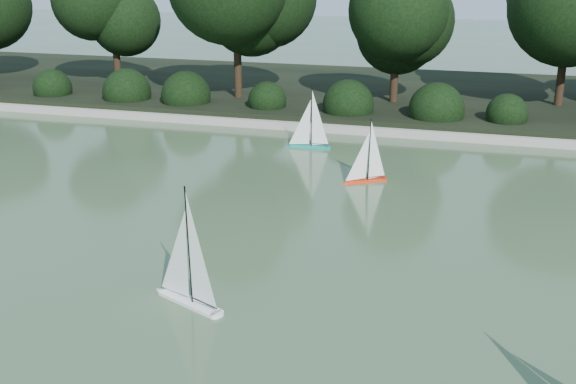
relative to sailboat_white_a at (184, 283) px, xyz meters
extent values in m
plane|color=#385130|center=(-0.18, -0.24, -0.25)|extent=(80.00, 80.00, 0.00)
cube|color=gray|center=(-0.18, 8.76, -0.16)|extent=(40.00, 0.35, 0.18)
cube|color=black|center=(-0.18, 12.76, -0.10)|extent=(40.00, 8.00, 0.30)
cylinder|color=black|center=(-7.18, 11.56, 0.44)|extent=(0.20, 0.20, 1.37)
sphere|color=black|center=(-7.18, 11.56, 2.13)|extent=(2.24, 2.24, 2.24)
cylinder|color=black|center=(-3.18, 10.66, 0.58)|extent=(0.20, 0.20, 1.66)
cylinder|color=black|center=(0.82, 11.16, 0.38)|extent=(0.20, 0.20, 1.26)
sphere|color=black|center=(0.82, 11.16, 1.96)|extent=(2.10, 2.10, 2.10)
cylinder|color=black|center=(4.82, 11.86, 0.62)|extent=(0.20, 0.20, 1.73)
sphere|color=black|center=(-8.18, 9.66, 0.20)|extent=(1.10, 1.10, 1.10)
sphere|color=black|center=(-6.18, 9.66, 0.20)|extent=(1.10, 1.10, 1.10)
sphere|color=black|center=(-4.18, 9.66, 0.20)|extent=(1.10, 1.10, 1.10)
sphere|color=black|center=(-2.18, 9.66, 0.20)|extent=(1.10, 1.10, 1.10)
sphere|color=black|center=(-0.18, 9.66, 0.20)|extent=(1.10, 1.10, 1.10)
sphere|color=black|center=(1.82, 9.66, 0.20)|extent=(1.10, 1.10, 1.10)
sphere|color=black|center=(3.82, 9.66, 0.20)|extent=(1.10, 1.10, 1.10)
cube|color=white|center=(0.08, -0.04, -0.20)|extent=(0.91, 0.55, 0.09)
cone|color=white|center=(-0.41, 0.19, -0.20)|extent=(0.24, 0.24, 0.18)
cylinder|color=white|center=(0.50, -0.23, -0.20)|extent=(0.15, 0.15, 0.09)
cylinder|color=black|center=(0.12, -0.06, 0.56)|extent=(0.02, 0.02, 1.43)
cylinder|color=black|center=(0.30, -0.14, -0.10)|extent=(0.39, 0.19, 0.01)
cube|color=#FF300F|center=(1.21, 5.22, -0.21)|extent=(0.68, 0.53, 0.07)
cone|color=#FF300F|center=(0.86, 4.98, -0.21)|extent=(0.20, 0.20, 0.15)
cylinder|color=#FF300F|center=(1.51, 5.43, -0.21)|extent=(0.12, 0.12, 0.07)
cylinder|color=black|center=(1.24, 5.24, 0.39)|extent=(0.02, 0.02, 1.13)
cylinder|color=black|center=(1.37, 5.33, -0.13)|extent=(0.28, 0.20, 0.01)
cube|color=#0C9082|center=(-0.36, 7.25, -0.21)|extent=(0.81, 0.25, 0.08)
cone|color=#0C9082|center=(-0.83, 7.19, -0.21)|extent=(0.18, 0.18, 0.16)
cylinder|color=#0C9082|center=(0.03, 7.29, -0.21)|extent=(0.11, 0.11, 0.08)
cylinder|color=black|center=(-0.32, 7.25, 0.46)|extent=(0.02, 0.02, 1.24)
cylinder|color=black|center=(-0.15, 7.27, -0.12)|extent=(0.37, 0.05, 0.01)
camera|label=1|loc=(3.29, -7.00, 3.66)|focal=45.00mm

